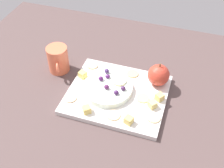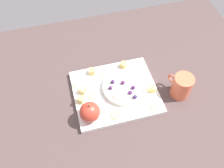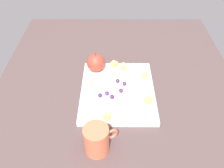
# 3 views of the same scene
# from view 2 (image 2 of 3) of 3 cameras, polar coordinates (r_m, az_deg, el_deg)

# --- Properties ---
(table) EXTENTS (1.26, 0.98, 0.05)m
(table) POSITION_cam_2_polar(r_m,az_deg,el_deg) (1.00, 2.29, -2.56)
(table) COLOR #4D3C3B
(table) RESTS_ON ground
(platter) EXTENTS (0.33, 0.28, 0.02)m
(platter) POSITION_cam_2_polar(r_m,az_deg,el_deg) (0.97, 0.72, -1.67)
(platter) COLOR silver
(platter) RESTS_ON table
(serving_dish) EXTENTS (0.17, 0.17, 0.02)m
(serving_dish) POSITION_cam_2_polar(r_m,az_deg,el_deg) (0.96, 2.83, -1.01)
(serving_dish) COLOR white
(serving_dish) RESTS_ON platter
(apple_whole) EXTENTS (0.07, 0.07, 0.07)m
(apple_whole) POSITION_cam_2_polar(r_m,az_deg,el_deg) (0.87, -5.22, -6.55)
(apple_whole) COLOR #C03A29
(apple_whole) RESTS_ON platter
(apple_stem) EXTENTS (0.01, 0.01, 0.01)m
(apple_stem) POSITION_cam_2_polar(r_m,az_deg,el_deg) (0.83, -5.45, -5.10)
(apple_stem) COLOR brown
(apple_stem) RESTS_ON apple_whole
(cheese_cube_0) EXTENTS (0.03, 0.03, 0.02)m
(cheese_cube_0) POSITION_cam_2_polar(r_m,az_deg,el_deg) (0.93, -7.34, -3.64)
(cheese_cube_0) COLOR #E6C569
(cheese_cube_0) RESTS_ON platter
(cheese_cube_1) EXTENTS (0.03, 0.03, 0.02)m
(cheese_cube_1) POSITION_cam_2_polar(r_m,az_deg,el_deg) (1.03, 2.74, 4.50)
(cheese_cube_1) COLOR #EECF66
(cheese_cube_1) RESTS_ON platter
(cheese_cube_2) EXTENTS (0.03, 0.03, 0.02)m
(cheese_cube_2) POSITION_cam_2_polar(r_m,az_deg,el_deg) (0.95, -6.85, -1.53)
(cheese_cube_2) COLOR #E8D177
(cheese_cube_2) RESTS_ON platter
(cheese_cube_3) EXTENTS (0.03, 0.03, 0.02)m
(cheese_cube_3) POSITION_cam_2_polar(r_m,az_deg,el_deg) (1.01, -4.71, 2.97)
(cheese_cube_3) COLOR #E6CA66
(cheese_cube_3) RESTS_ON platter
(cheese_cube_4) EXTENTS (0.03, 0.03, 0.02)m
(cheese_cube_4) POSITION_cam_2_polar(r_m,az_deg,el_deg) (0.96, 9.43, -1.14)
(cheese_cube_4) COLOR #E9D469
(cheese_cube_4) RESTS_ON platter
(cracker_0) EXTENTS (0.04, 0.04, 0.00)m
(cracker_0) POSITION_cam_2_polar(r_m,az_deg,el_deg) (1.03, 7.23, 3.40)
(cracker_0) COLOR #DCB38A
(cracker_0) RESTS_ON platter
(cracker_1) EXTENTS (0.04, 0.04, 0.00)m
(cracker_1) POSITION_cam_2_polar(r_m,az_deg,el_deg) (0.99, -8.09, 0.03)
(cracker_1) COLOR #E1BA86
(cracker_1) RESTS_ON platter
(cracker_2) EXTENTS (0.04, 0.04, 0.00)m
(cracker_2) POSITION_cam_2_polar(r_m,az_deg,el_deg) (1.01, -1.70, 2.73)
(cracker_2) COLOR #DCB988
(cracker_2) RESTS_ON platter
(cracker_3) EXTENTS (0.04, 0.04, 0.00)m
(cracker_3) POSITION_cam_2_polar(r_m,az_deg,el_deg) (0.94, 10.21, -4.91)
(cracker_3) COLOR #DBB782
(cracker_3) RESTS_ON platter
(cracker_4) EXTENTS (0.04, 0.04, 0.00)m
(cracker_4) POSITION_cam_2_polar(r_m,az_deg,el_deg) (0.95, -4.27, -2.86)
(cracker_4) COLOR #D5C57F
(cracker_4) RESTS_ON platter
(cracker_5) EXTENTS (0.04, 0.04, 0.00)m
(cracker_5) POSITION_cam_2_polar(r_m,az_deg,el_deg) (0.90, 1.08, -7.27)
(cracker_5) COLOR #D3C07A
(cracker_5) RESTS_ON platter
(grape_0) EXTENTS (0.02, 0.02, 0.01)m
(grape_0) POSITION_cam_2_polar(r_m,az_deg,el_deg) (0.93, -0.31, -1.05)
(grape_0) COLOR #45244D
(grape_0) RESTS_ON serving_dish
(grape_1) EXTENTS (0.02, 0.02, 0.02)m
(grape_1) POSITION_cam_2_polar(r_m,az_deg,el_deg) (0.92, 5.42, -3.03)
(grape_1) COLOR #41275A
(grape_1) RESTS_ON serving_dish
(grape_2) EXTENTS (0.02, 0.02, 0.02)m
(grape_2) POSITION_cam_2_polar(r_m,az_deg,el_deg) (0.95, 2.59, 0.34)
(grape_2) COLOR #54204F
(grape_2) RESTS_ON serving_dish
(grape_3) EXTENTS (0.02, 0.02, 0.02)m
(grape_3) POSITION_cam_2_polar(r_m,az_deg,el_deg) (0.94, 5.02, -0.82)
(grape_3) COLOR #4C1C56
(grape_3) RESTS_ON serving_dish
(grape_4) EXTENTS (0.02, 0.02, 0.01)m
(grape_4) POSITION_cam_2_polar(r_m,az_deg,el_deg) (0.93, 4.30, -2.00)
(grape_4) COLOR #501F5F
(grape_4) RESTS_ON serving_dish
(grape_5) EXTENTS (0.02, 0.02, 0.01)m
(grape_5) POSITION_cam_2_polar(r_m,az_deg,el_deg) (0.95, 0.17, 0.51)
(grape_5) COLOR #401E4F
(grape_5) RESTS_ON serving_dish
(apple_slice_0) EXTENTS (0.05, 0.05, 0.01)m
(apple_slice_0) POSITION_cam_2_polar(r_m,az_deg,el_deg) (0.92, 1.59, -2.40)
(apple_slice_0) COLOR beige
(apple_slice_0) RESTS_ON serving_dish
(cup) EXTENTS (0.08, 0.10, 0.10)m
(cup) POSITION_cam_2_polar(r_m,az_deg,el_deg) (0.97, 16.03, -0.48)
(cup) COLOR #E46946
(cup) RESTS_ON table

